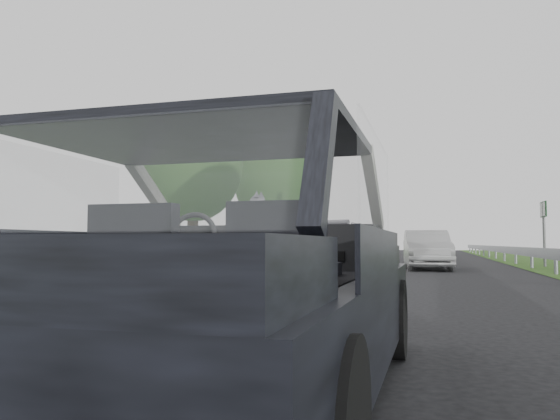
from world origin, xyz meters
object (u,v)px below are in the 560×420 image
Objects in this scene: subject_car at (230,270)px; cat at (288,214)px; highway_sign at (544,234)px; other_car at (427,250)px.

subject_car reaches higher than cat.
subject_car is 7.16× the size of cat.
highway_sign is at bearing 89.43° from cat.
other_car is 5.24m from highway_sign.
other_car is at bearing 101.59° from cat.
cat is 19.36m from highway_sign.
highway_sign is at bearing 75.30° from subject_car.
cat is 15.69m from other_car.
highway_sign is (5.08, 19.37, 0.50)m from subject_car.
subject_car is 16.34m from other_car.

